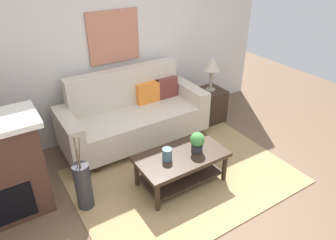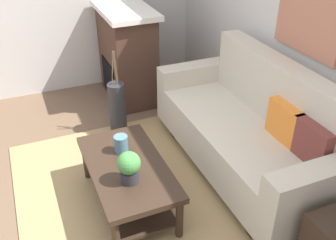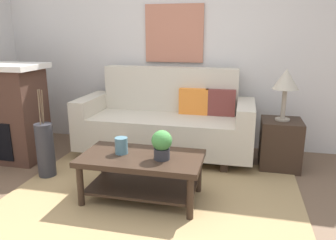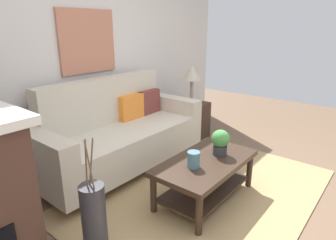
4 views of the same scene
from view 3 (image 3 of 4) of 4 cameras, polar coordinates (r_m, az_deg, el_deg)
The scene contains 17 objects.
ground_plane at distance 2.79m, azimuth -5.38°, elevation -17.80°, with size 9.10×9.10×0.00m, color brown.
wall_back at distance 4.44m, azimuth 3.16°, elevation 12.95°, with size 5.10×0.10×2.70m, color silver.
area_rug at distance 3.20m, azimuth -2.50°, elevation -13.02°, with size 2.73×1.97×0.01m, color #A38456.
couch at distance 4.08m, azimuth -0.37°, elevation -0.29°, with size 2.12×0.84×1.08m.
throw_pillow_orange at distance 4.08m, azimuth 4.51°, elevation 3.27°, with size 0.36×0.12×0.32m, color orange.
throw_pillow_maroon at distance 4.05m, azimuth 9.09°, elevation 3.03°, with size 0.36×0.12×0.32m, color brown.
coffee_table at distance 3.03m, azimuth -4.59°, elevation -8.23°, with size 1.10×0.60×0.43m.
tabletop_vase at distance 3.03m, azimuth -8.12°, elevation -4.42°, with size 0.12×0.12×0.15m, color slate.
potted_plant_tabletop at distance 2.85m, azimuth -1.09°, elevation -4.16°, with size 0.18×0.18×0.26m.
side_table at distance 3.94m, azimuth 18.90°, elevation -3.96°, with size 0.44×0.44×0.56m, color #332319.
table_lamp at distance 3.78m, azimuth 19.81°, elevation 6.34°, with size 0.28×0.28×0.57m.
fireplace at distance 4.38m, azimuth -26.61°, elevation 1.25°, with size 1.02×0.58×1.16m.
floor_vase at distance 3.73m, azimuth -20.53°, elevation -4.99°, with size 0.19×0.19×0.59m, color #2D2D33.
floor_vase_branch_a at distance 3.59m, azimuth -20.95°, elevation 2.11°, with size 0.01×0.01×0.36m, color brown.
floor_vase_branch_b at distance 3.62m, azimuth -21.20°, elevation 2.19°, with size 0.01×0.01×0.36m, color brown.
floor_vase_branch_c at distance 3.59m, azimuth -21.50°, elevation 2.07°, with size 0.01×0.01×0.36m, color brown.
framed_painting at distance 4.39m, azimuth 1.07°, elevation 14.80°, with size 0.77×0.03×0.73m, color #B77056.
Camera 3 is at (0.77, -2.21, 1.51)m, focal length 35.06 mm.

